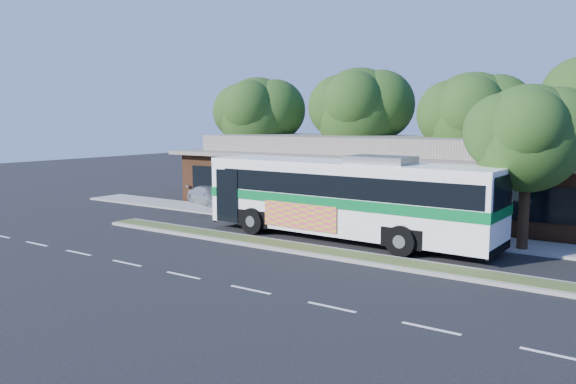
% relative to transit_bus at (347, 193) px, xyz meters
% --- Properties ---
extents(ground, '(120.00, 120.00, 0.00)m').
position_rel_transit_bus_xyz_m(ground, '(1.14, -3.48, -2.17)').
color(ground, black).
rests_on(ground, ground).
extents(median_strip, '(26.00, 1.10, 0.15)m').
position_rel_transit_bus_xyz_m(median_strip, '(1.14, -2.88, -2.09)').
color(median_strip, '#425122').
rests_on(median_strip, ground).
extents(sidewalk, '(44.00, 2.60, 0.12)m').
position_rel_transit_bus_xyz_m(sidewalk, '(1.14, 2.92, -2.11)').
color(sidewalk, gray).
rests_on(sidewalk, ground).
extents(parking_lot, '(14.00, 12.00, 0.01)m').
position_rel_transit_bus_xyz_m(parking_lot, '(-16.86, 6.52, -2.16)').
color(parking_lot, black).
rests_on(parking_lot, ground).
extents(plaza_building, '(33.20, 11.20, 4.45)m').
position_rel_transit_bus_xyz_m(plaza_building, '(1.14, 9.50, -0.04)').
color(plaza_building, '#59321C').
rests_on(plaza_building, ground).
extents(tree_bg_a, '(6.47, 5.80, 8.63)m').
position_rel_transit_bus_xyz_m(tree_bg_a, '(-13.45, 11.66, 3.70)').
color(tree_bg_a, black).
rests_on(tree_bg_a, ground).
extents(tree_bg_b, '(6.69, 6.00, 9.00)m').
position_rel_transit_bus_xyz_m(tree_bg_b, '(-5.43, 12.66, 3.98)').
color(tree_bg_b, black).
rests_on(tree_bg_b, ground).
extents(tree_bg_c, '(6.24, 5.60, 8.26)m').
position_rel_transit_bus_xyz_m(tree_bg_c, '(2.54, 11.65, 3.43)').
color(tree_bg_c, black).
rests_on(tree_bg_c, ground).
extents(transit_bus, '(13.96, 3.57, 3.89)m').
position_rel_transit_bus_xyz_m(transit_bus, '(0.00, 0.00, 0.00)').
color(transit_bus, white).
rests_on(transit_bus, ground).
extents(sedan, '(4.57, 3.03, 1.23)m').
position_rel_transit_bus_xyz_m(sedan, '(-12.16, 4.32, -1.55)').
color(sedan, silver).
rests_on(sedan, ground).
extents(sidewalk_tree, '(4.91, 4.40, 6.89)m').
position_rel_transit_bus_xyz_m(sidewalk_tree, '(7.45, 2.25, 2.62)').
color(sidewalk_tree, black).
rests_on(sidewalk_tree, ground).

